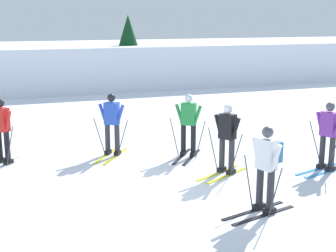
% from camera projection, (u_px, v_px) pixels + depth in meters
% --- Properties ---
extents(ground_plane, '(120.00, 120.00, 0.00)m').
position_uv_depth(ground_plane, '(154.00, 189.00, 10.64)').
color(ground_plane, silver).
extents(far_snow_ridge, '(80.00, 8.64, 2.26)m').
position_uv_depth(far_snow_ridge, '(55.00, 65.00, 26.97)').
color(far_snow_ridge, silver).
rests_on(far_snow_ridge, ground).
extents(skier_purple, '(1.64, 0.97, 1.71)m').
position_uv_depth(skier_purple, '(328.00, 134.00, 11.75)').
color(skier_purple, '#237AC6').
rests_on(skier_purple, ground).
extents(skier_red, '(1.44, 1.35, 1.71)m').
position_uv_depth(skier_red, '(2.00, 129.00, 12.25)').
color(skier_red, silver).
rests_on(skier_red, ground).
extents(skier_white, '(1.64, 0.97, 1.71)m').
position_uv_depth(skier_white, '(267.00, 165.00, 9.17)').
color(skier_white, black).
rests_on(skier_white, ground).
extents(skier_blue, '(1.23, 1.52, 1.71)m').
position_uv_depth(skier_blue, '(112.00, 123.00, 13.05)').
color(skier_blue, gold).
rests_on(skier_blue, ground).
extents(skier_black, '(1.58, 1.08, 1.71)m').
position_uv_depth(skier_black, '(227.00, 137.00, 11.49)').
color(skier_black, gold).
rests_on(skier_black, ground).
extents(skier_green, '(1.27, 1.49, 1.71)m').
position_uv_depth(skier_green, '(188.00, 123.00, 12.98)').
color(skier_green, black).
rests_on(skier_green, ground).
extents(conifer_far_right, '(2.13, 2.13, 3.87)m').
position_uv_depth(conifer_far_right, '(128.00, 47.00, 25.77)').
color(conifer_far_right, '#513823').
rests_on(conifer_far_right, ground).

